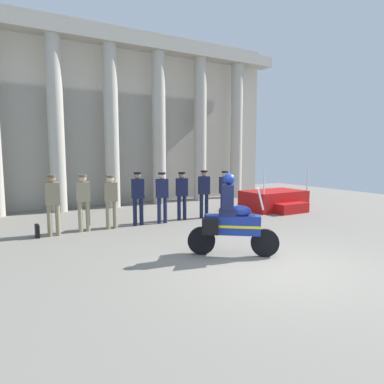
% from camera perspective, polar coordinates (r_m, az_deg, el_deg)
% --- Properties ---
extents(ground_plane, '(28.00, 28.00, 0.00)m').
position_cam_1_polar(ground_plane, '(7.52, 12.41, -11.91)').
color(ground_plane, gray).
extents(colonnade_backdrop, '(17.15, 1.45, 7.83)m').
position_cam_1_polar(colonnade_backdrop, '(15.70, -13.93, 12.85)').
color(colonnade_backdrop, '#A49F91').
rests_on(colonnade_backdrop, ground_plane).
extents(reviewing_stand, '(2.50, 2.06, 1.68)m').
position_cam_1_polar(reviewing_stand, '(14.53, 13.59, -1.40)').
color(reviewing_stand, '#B71414').
rests_on(reviewing_stand, ground_plane).
extents(officer_in_row_0, '(0.41, 0.27, 1.74)m').
position_cam_1_polar(officer_in_row_0, '(10.41, -22.10, -1.26)').
color(officer_in_row_0, '#847A5B').
rests_on(officer_in_row_0, ground_plane).
extents(officer_in_row_1, '(0.41, 0.27, 1.70)m').
position_cam_1_polar(officer_in_row_1, '(10.68, -17.56, -0.98)').
color(officer_in_row_1, gray).
rests_on(officer_in_row_1, ground_plane).
extents(officer_in_row_2, '(0.41, 0.27, 1.66)m').
position_cam_1_polar(officer_in_row_2, '(10.86, -13.30, -0.88)').
color(officer_in_row_2, '#847A5B').
rests_on(officer_in_row_2, ground_plane).
extents(officer_in_row_3, '(0.41, 0.27, 1.73)m').
position_cam_1_polar(officer_in_row_3, '(11.20, -8.98, -0.34)').
color(officer_in_row_3, '#141938').
rests_on(officer_in_row_3, ground_plane).
extents(officer_in_row_4, '(0.41, 0.27, 1.70)m').
position_cam_1_polar(officer_in_row_4, '(11.42, -4.99, -0.24)').
color(officer_in_row_4, '#191E42').
rests_on(officer_in_row_4, ground_plane).
extents(officer_in_row_5, '(0.41, 0.27, 1.68)m').
position_cam_1_polar(officer_in_row_5, '(11.92, -1.70, 0.02)').
color(officer_in_row_5, '#141938').
rests_on(officer_in_row_5, ground_plane).
extents(officer_in_row_6, '(0.41, 0.27, 1.71)m').
position_cam_1_polar(officer_in_row_6, '(12.35, 2.01, 0.34)').
color(officer_in_row_6, '#141938').
rests_on(officer_in_row_6, ground_plane).
extents(officer_in_row_7, '(0.41, 0.27, 1.67)m').
position_cam_1_polar(officer_in_row_7, '(12.67, 5.46, 0.38)').
color(officer_in_row_7, '#191E42').
rests_on(officer_in_row_7, ground_plane).
extents(motorcycle_with_rider, '(1.72, 1.38, 1.90)m').
position_cam_1_polar(motorcycle_with_rider, '(7.93, 6.32, -4.87)').
color(motorcycle_with_rider, black).
rests_on(motorcycle_with_rider, ground_plane).
extents(briefcase_on_ground, '(0.10, 0.32, 0.36)m').
position_cam_1_polar(briefcase_on_ground, '(10.55, -24.30, -5.93)').
color(briefcase_on_ground, black).
rests_on(briefcase_on_ground, ground_plane).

